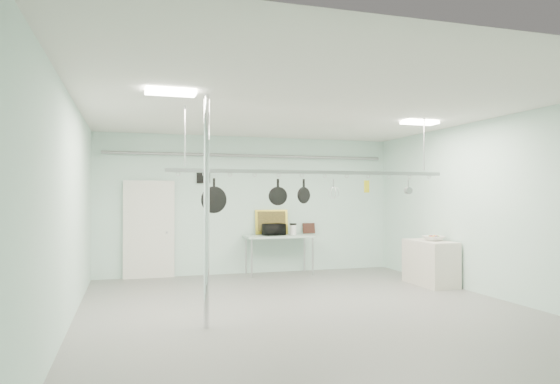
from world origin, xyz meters
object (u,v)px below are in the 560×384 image
object	(u,v)px
microwave	(274,230)
coffee_canister	(293,230)
pot_rack	(313,170)
prep_table	(279,238)
chrome_pole	(207,211)
fruit_bowl	(434,238)
skillet_mid	(278,192)
skillet_left	(214,196)
skillet_right	(304,191)
side_cabinet	(430,263)

from	to	relation	value
microwave	coffee_canister	world-z (taller)	microwave
coffee_canister	pot_rack	bearing A→B (deg)	-102.68
prep_table	pot_rack	xyz separation A→B (m)	(-0.40, -3.30, 1.40)
chrome_pole	fruit_bowl	world-z (taller)	chrome_pole
fruit_bowl	pot_rack	bearing A→B (deg)	-160.70
skillet_mid	coffee_canister	bearing A→B (deg)	85.88
chrome_pole	skillet_left	distance (m)	0.96
prep_table	coffee_canister	size ratio (longest dim) A/B	7.09
skillet_right	fruit_bowl	bearing A→B (deg)	-5.25
microwave	skillet_right	world-z (taller)	skillet_right
microwave	fruit_bowl	bearing A→B (deg)	131.40
pot_rack	chrome_pole	bearing A→B (deg)	-154.65
pot_rack	fruit_bowl	world-z (taller)	pot_rack
chrome_pole	coffee_canister	xyz separation A→B (m)	(2.65, 4.24, -0.58)
coffee_canister	skillet_right	world-z (taller)	skillet_right
skillet_right	skillet_mid	bearing A→B (deg)	156.41
chrome_pole	microwave	world-z (taller)	chrome_pole
coffee_canister	chrome_pole	bearing A→B (deg)	-122.03
side_cabinet	skillet_mid	size ratio (longest dim) A/B	2.84
chrome_pole	fruit_bowl	bearing A→B (deg)	21.70
side_cabinet	coffee_canister	bearing A→B (deg)	134.48
skillet_left	skillet_right	xyz separation A→B (m)	(1.48, 0.00, 0.08)
pot_rack	skillet_left	xyz separation A→B (m)	(-1.65, 0.00, -0.42)
microwave	skillet_mid	world-z (taller)	skillet_mid
side_cabinet	skillet_right	distance (m)	3.61
side_cabinet	skillet_left	size ratio (longest dim) A/B	2.21
chrome_pole	fruit_bowl	distance (m)	5.32
coffee_canister	skillet_left	size ratio (longest dim) A/B	0.42
pot_rack	fruit_bowl	bearing A→B (deg)	19.30
pot_rack	coffee_canister	bearing A→B (deg)	77.32
pot_rack	fruit_bowl	xyz separation A→B (m)	(3.00, 1.05, -1.28)
microwave	skillet_mid	size ratio (longest dim) A/B	1.13
skillet_left	skillet_right	distance (m)	1.48
fruit_bowl	coffee_canister	bearing A→B (deg)	134.53
skillet_mid	pot_rack	bearing A→B (deg)	18.10
prep_table	skillet_right	bearing A→B (deg)	-99.78
fruit_bowl	skillet_right	bearing A→B (deg)	-161.66
pot_rack	coffee_canister	distance (m)	3.63
skillet_right	side_cabinet	bearing A→B (deg)	-4.16
coffee_canister	skillet_mid	xyz separation A→B (m)	(-1.36, -3.34, 0.86)
chrome_pole	skillet_left	world-z (taller)	chrome_pole
side_cabinet	microwave	xyz separation A→B (m)	(-2.68, 2.20, 0.59)
pot_rack	microwave	size ratio (longest dim) A/B	10.05
microwave	fruit_bowl	xyz separation A→B (m)	(2.73, -2.25, -0.09)
fruit_bowl	skillet_right	xyz separation A→B (m)	(-3.17, -1.05, 0.94)
side_cabinet	skillet_mid	xyz separation A→B (m)	(-3.56, -1.10, 1.42)
chrome_pole	microwave	xyz separation A→B (m)	(2.17, 4.20, -0.56)
microwave	chrome_pole	bearing A→B (deg)	53.48
chrome_pole	pot_rack	distance (m)	2.19
microwave	pot_rack	bearing A→B (deg)	76.14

